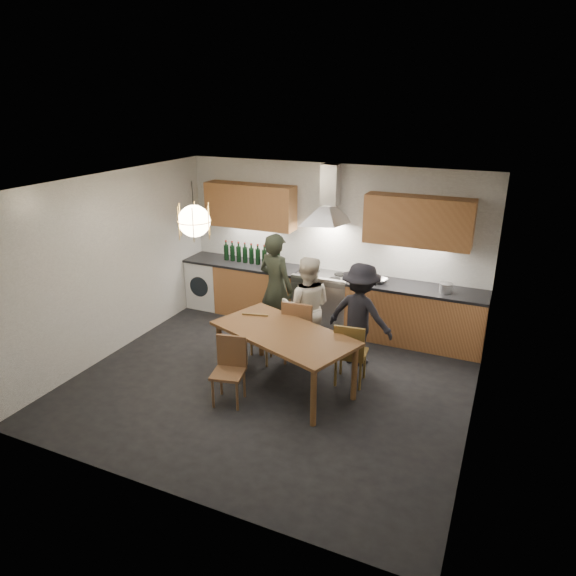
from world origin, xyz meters
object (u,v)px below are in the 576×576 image
at_px(chair_back_left, 257,334).
at_px(person_right, 360,315).
at_px(person_left, 276,287).
at_px(mixing_bowl, 379,280).
at_px(chair_front, 230,365).
at_px(person_mid, 307,307).
at_px(stock_pot, 446,288).
at_px(wine_bottles, 251,254).
at_px(dining_table, 284,338).

bearing_deg(chair_back_left, person_right, -167.96).
distance_m(person_left, mixing_bowl, 1.57).
height_order(chair_back_left, chair_front, chair_front).
xyz_separation_m(person_mid, stock_pot, (1.76, 0.99, 0.22)).
height_order(chair_back_left, stock_pot, stock_pot).
bearing_deg(person_mid, chair_front, 57.69).
distance_m(chair_front, person_mid, 1.57).
bearing_deg(mixing_bowl, chair_back_left, -129.69).
height_order(chair_front, person_right, person_right).
height_order(person_mid, wine_bottles, person_mid).
bearing_deg(mixing_bowl, person_mid, -127.53).
relative_size(person_mid, stock_pot, 8.03).
relative_size(person_right, stock_pot, 7.92).
xyz_separation_m(mixing_bowl, stock_pot, (0.99, -0.03, 0.03)).
height_order(dining_table, person_mid, person_mid).
bearing_deg(chair_front, wine_bottles, 99.93).
bearing_deg(chair_front, person_left, 84.92).
bearing_deg(person_mid, stock_pot, -168.11).
bearing_deg(dining_table, chair_back_left, 166.25).
relative_size(chair_back_left, person_mid, 0.54).
xyz_separation_m(person_right, stock_pot, (1.00, 0.92, 0.23)).
relative_size(person_right, mixing_bowl, 5.71).
bearing_deg(person_left, dining_table, 135.53).
bearing_deg(wine_bottles, mixing_bowl, -1.20).
xyz_separation_m(person_left, mixing_bowl, (1.40, 0.71, 0.09)).
bearing_deg(person_left, mixing_bowl, -137.00).
bearing_deg(person_mid, mixing_bowl, -144.84).
bearing_deg(person_mid, person_right, 167.55).
height_order(chair_back_left, wine_bottles, wine_bottles).
xyz_separation_m(chair_front, stock_pot, (2.17, 2.48, 0.49)).
bearing_deg(chair_front, mixing_bowl, 52.68).
distance_m(chair_front, wine_bottles, 2.82).
bearing_deg(dining_table, person_mid, 114.88).
height_order(chair_back_left, mixing_bowl, mixing_bowl).
height_order(person_mid, mixing_bowl, person_mid).
distance_m(person_mid, stock_pot, 2.03).
distance_m(person_left, person_mid, 0.70).
distance_m(chair_front, person_left, 1.85).
relative_size(dining_table, stock_pot, 11.04).
relative_size(dining_table, mixing_bowl, 7.96).
height_order(mixing_bowl, wine_bottles, wine_bottles).
bearing_deg(chair_back_left, wine_bottles, -73.58).
height_order(person_right, wine_bottles, person_right).
bearing_deg(stock_pot, person_left, -164.08).
height_order(dining_table, chair_back_left, chair_back_left).
bearing_deg(mixing_bowl, wine_bottles, 178.80).
xyz_separation_m(mixing_bowl, wine_bottles, (-2.21, 0.05, 0.14)).
distance_m(dining_table, wine_bottles, 2.54).
bearing_deg(wine_bottles, chair_back_left, -60.15).
bearing_deg(wine_bottles, person_mid, -36.38).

